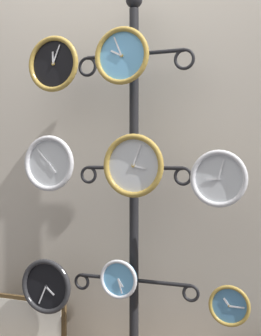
% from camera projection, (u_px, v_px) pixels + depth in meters
% --- Properties ---
extents(shop_wall, '(4.40, 0.04, 2.80)m').
position_uv_depth(shop_wall, '(144.00, 119.00, 2.53)').
color(shop_wall, '#BCB2A3').
rests_on(shop_wall, ground_plane).
extents(display_stand, '(0.69, 0.38, 2.03)m').
position_uv_depth(display_stand, '(134.00, 238.00, 2.40)').
color(display_stand, black).
rests_on(display_stand, ground_plane).
extents(clock_top_left, '(0.29, 0.04, 0.29)m').
position_uv_depth(clock_top_left, '(54.00, 64.00, 2.42)').
color(clock_top_left, black).
extents(clock_top_center, '(0.28, 0.04, 0.28)m').
position_uv_depth(clock_top_center, '(122.00, 56.00, 2.27)').
color(clock_top_center, '#60A8DB').
extents(clock_middle_left, '(0.29, 0.04, 0.29)m').
position_uv_depth(clock_middle_left, '(49.00, 163.00, 2.44)').
color(clock_middle_left, silver).
extents(clock_middle_center, '(0.31, 0.04, 0.31)m').
position_uv_depth(clock_middle_center, '(134.00, 166.00, 2.28)').
color(clock_middle_center, silver).
extents(clock_middle_right, '(0.26, 0.04, 0.26)m').
position_uv_depth(clock_middle_right, '(219.00, 179.00, 2.13)').
color(clock_middle_right, silver).
extents(clock_bottom_left, '(0.29, 0.04, 0.29)m').
position_uv_depth(clock_bottom_left, '(47.00, 286.00, 2.46)').
color(clock_bottom_left, black).
extents(clock_bottom_center, '(0.20, 0.04, 0.20)m').
position_uv_depth(clock_bottom_center, '(119.00, 279.00, 2.33)').
color(clock_bottom_center, '#60A8DB').
extents(clock_bottom_right, '(0.19, 0.04, 0.19)m').
position_uv_depth(clock_bottom_right, '(230.00, 305.00, 2.14)').
color(clock_bottom_right, '#4C84B2').
extents(picture_frame, '(0.51, 0.02, 0.36)m').
position_uv_depth(picture_frame, '(25.00, 329.00, 2.59)').
color(picture_frame, '#4C381E').
rests_on(picture_frame, low_shelf).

